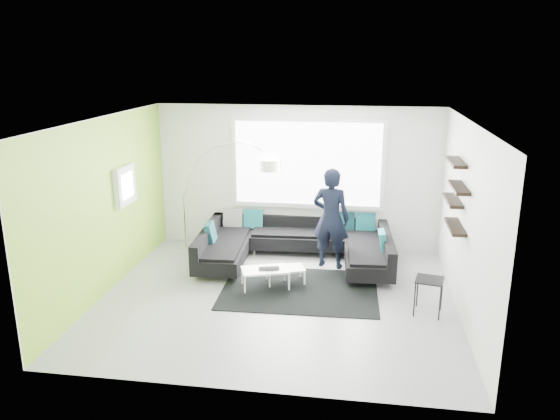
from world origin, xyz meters
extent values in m
plane|color=gray|center=(0.00, 0.00, 0.00)|extent=(5.50, 5.50, 0.00)
cube|color=silver|center=(0.00, 2.50, 1.40)|extent=(5.50, 0.04, 2.80)
cube|color=silver|center=(0.00, -2.50, 1.40)|extent=(5.50, 0.04, 2.80)
cube|color=silver|center=(-2.75, 0.00, 1.40)|extent=(0.04, 5.00, 2.80)
cube|color=silver|center=(2.75, 0.00, 1.40)|extent=(0.04, 5.00, 2.80)
cube|color=white|center=(0.00, 0.00, 2.80)|extent=(5.50, 5.00, 0.04)
cube|color=#7FB72D|center=(-2.74, 0.00, 1.40)|extent=(0.01, 5.00, 2.80)
cube|color=white|center=(0.20, 2.46, 1.70)|extent=(2.96, 0.06, 1.68)
cube|color=silver|center=(-2.68, 0.60, 1.60)|extent=(0.12, 0.66, 0.66)
cube|color=black|center=(2.64, 0.40, 1.70)|extent=(0.20, 1.24, 0.95)
cube|color=black|center=(0.09, 1.53, 0.18)|extent=(3.55, 2.31, 0.36)
cube|color=black|center=(0.09, 1.53, 0.50)|extent=(3.55, 2.31, 0.27)
cube|color=#0C4C51|center=(0.09, 1.53, 0.55)|extent=(3.08, 0.35, 0.38)
cube|color=black|center=(0.31, 0.37, 0.01)|extent=(2.57, 1.91, 0.01)
cube|color=white|center=(-0.11, 0.50, 0.16)|extent=(1.12, 0.86, 0.32)
cube|color=black|center=(2.29, -0.17, 0.27)|extent=(0.47, 0.47, 0.54)
imported|color=black|center=(0.73, 1.50, 0.91)|extent=(0.83, 0.69, 1.82)
imported|color=black|center=(-0.19, 0.34, 0.34)|extent=(0.44, 0.37, 0.03)
camera|label=1|loc=(1.23, -7.82, 3.70)|focal=35.00mm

